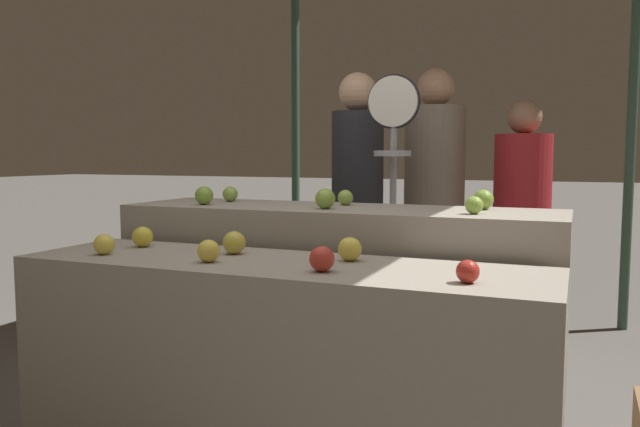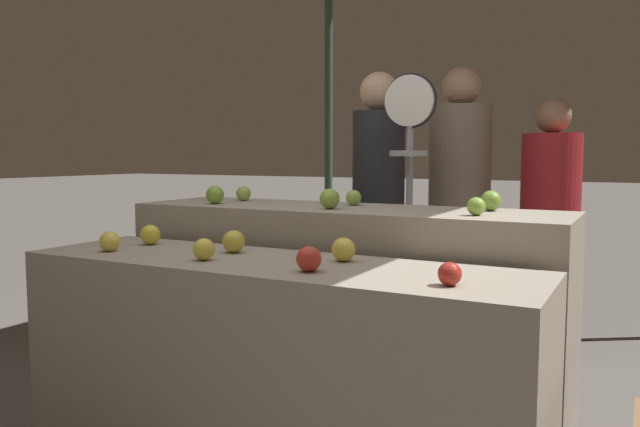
# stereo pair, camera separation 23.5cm
# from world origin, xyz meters

# --- Properties ---
(display_counter_front) EXTENTS (1.95, 0.55, 0.90)m
(display_counter_front) POSITION_xyz_m (0.00, 0.00, 0.45)
(display_counter_front) COLOR gray
(display_counter_front) RESTS_ON ground_plane
(display_counter_back) EXTENTS (1.95, 0.55, 1.05)m
(display_counter_back) POSITION_xyz_m (0.00, 0.60, 0.52)
(display_counter_back) COLOR gray
(display_counter_back) RESTS_ON ground_plane
(apple_front_0) EXTENTS (0.08, 0.08, 0.08)m
(apple_front_0) POSITION_xyz_m (-0.69, -0.11, 0.94)
(apple_front_0) COLOR yellow
(apple_front_0) RESTS_ON display_counter_front
(apple_front_1) EXTENTS (0.08, 0.08, 0.08)m
(apple_front_1) POSITION_xyz_m (-0.22, -0.10, 0.94)
(apple_front_1) COLOR yellow
(apple_front_1) RESTS_ON display_counter_front
(apple_front_2) EXTENTS (0.08, 0.08, 0.08)m
(apple_front_2) POSITION_xyz_m (0.22, -0.11, 0.94)
(apple_front_2) COLOR red
(apple_front_2) RESTS_ON display_counter_front
(apple_front_3) EXTENTS (0.07, 0.07, 0.07)m
(apple_front_3) POSITION_xyz_m (0.69, -0.11, 0.93)
(apple_front_3) COLOR #AD281E
(apple_front_3) RESTS_ON display_counter_front
(apple_front_4) EXTENTS (0.09, 0.09, 0.09)m
(apple_front_4) POSITION_xyz_m (-0.68, 0.11, 0.94)
(apple_front_4) COLOR gold
(apple_front_4) RESTS_ON display_counter_front
(apple_front_5) EXTENTS (0.09, 0.09, 0.09)m
(apple_front_5) POSITION_xyz_m (-0.23, 0.10, 0.94)
(apple_front_5) COLOR gold
(apple_front_5) RESTS_ON display_counter_front
(apple_front_6) EXTENTS (0.09, 0.09, 0.09)m
(apple_front_6) POSITION_xyz_m (0.24, 0.12, 0.94)
(apple_front_6) COLOR yellow
(apple_front_6) RESTS_ON display_counter_front
(apple_back_0) EXTENTS (0.09, 0.09, 0.09)m
(apple_back_0) POSITION_xyz_m (-0.62, 0.48, 1.09)
(apple_back_0) COLOR #7AA338
(apple_back_0) RESTS_ON display_counter_back
(apple_back_1) EXTENTS (0.09, 0.09, 0.09)m
(apple_back_1) POSITION_xyz_m (-0.01, 0.49, 1.09)
(apple_back_1) COLOR #84AD3D
(apple_back_1) RESTS_ON display_counter_back
(apple_back_2) EXTENTS (0.07, 0.07, 0.07)m
(apple_back_2) POSITION_xyz_m (0.62, 0.50, 1.08)
(apple_back_2) COLOR #84AD3D
(apple_back_2) RESTS_ON display_counter_back
(apple_back_3) EXTENTS (0.08, 0.08, 0.08)m
(apple_back_3) POSITION_xyz_m (-0.61, 0.70, 1.09)
(apple_back_3) COLOR #8EB247
(apple_back_3) RESTS_ON display_counter_back
(apple_back_4) EXTENTS (0.07, 0.07, 0.07)m
(apple_back_4) POSITION_xyz_m (0.00, 0.71, 1.08)
(apple_back_4) COLOR #8EB247
(apple_back_4) RESTS_ON display_counter_back
(apple_back_5) EXTENTS (0.09, 0.09, 0.09)m
(apple_back_5) POSITION_xyz_m (0.62, 0.72, 1.09)
(apple_back_5) COLOR #7AA338
(apple_back_5) RESTS_ON display_counter_back
(produce_scale) EXTENTS (0.29, 0.20, 1.70)m
(produce_scale) POSITION_xyz_m (0.07, 1.26, 1.25)
(produce_scale) COLOR #99999E
(produce_scale) RESTS_ON ground_plane
(person_vendor_at_scale) EXTENTS (0.43, 0.43, 1.77)m
(person_vendor_at_scale) POSITION_xyz_m (-0.26, 1.61, 1.04)
(person_vendor_at_scale) COLOR #2D2D38
(person_vendor_at_scale) RESTS_ON ground_plane
(person_customer_left) EXTENTS (0.41, 0.41, 1.62)m
(person_customer_left) POSITION_xyz_m (0.66, 2.12, 0.93)
(person_customer_left) COLOR #2D2D38
(person_customer_left) RESTS_ON ground_plane
(person_customer_right) EXTENTS (0.40, 0.40, 1.83)m
(person_customer_right) POSITION_xyz_m (0.12, 2.04, 1.06)
(person_customer_right) COLOR #2D2D38
(person_customer_right) RESTS_ON ground_plane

